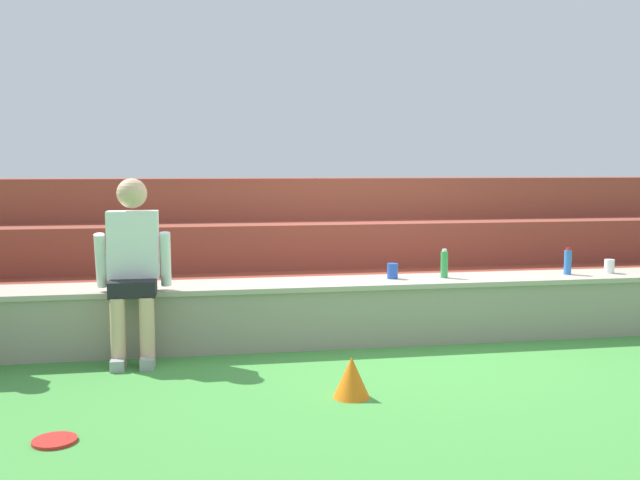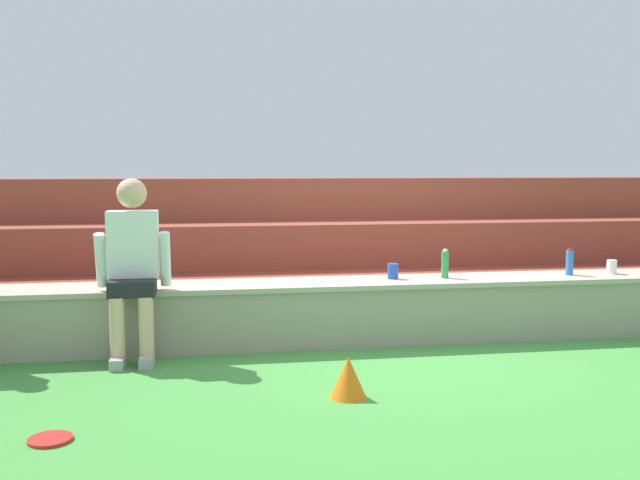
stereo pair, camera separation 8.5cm
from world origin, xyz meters
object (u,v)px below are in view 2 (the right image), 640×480
object	(u,v)px
person_left_of_center	(133,262)
water_bottle_center_gap	(570,262)
plastic_cup_middle	(393,271)
frisbee	(50,439)
plastic_cup_left_end	(612,267)
sports_cone	(348,377)
water_bottle_mid_left	(445,264)

from	to	relation	value
person_left_of_center	water_bottle_center_gap	world-z (taller)	person_left_of_center
plastic_cup_middle	frisbee	size ratio (longest dim) A/B	0.55
water_bottle_center_gap	person_left_of_center	bearing A→B (deg)	-175.58
water_bottle_center_gap	plastic_cup_left_end	size ratio (longest dim) A/B	1.91
person_left_of_center	plastic_cup_left_end	distance (m)	4.12
plastic_cup_left_end	sports_cone	size ratio (longest dim) A/B	0.47
water_bottle_center_gap	frisbee	xyz separation A→B (m)	(-3.99, -1.89, -0.62)
water_bottle_center_gap	sports_cone	distance (m)	2.73
person_left_of_center	plastic_cup_left_end	size ratio (longest dim) A/B	11.13
person_left_of_center	frisbee	world-z (taller)	person_left_of_center
frisbee	sports_cone	xyz separation A→B (m)	(1.72, 0.45, 0.12)
plastic_cup_left_end	person_left_of_center	bearing A→B (deg)	-175.91
sports_cone	person_left_of_center	bearing A→B (deg)	141.05
water_bottle_mid_left	plastic_cup_middle	size ratio (longest dim) A/B	1.92
person_left_of_center	sports_cone	bearing A→B (deg)	-38.95
person_left_of_center	sports_cone	size ratio (longest dim) A/B	5.22
plastic_cup_middle	sports_cone	bearing A→B (deg)	-114.84
water_bottle_mid_left	water_bottle_center_gap	distance (m)	1.14
plastic_cup_left_end	frisbee	bearing A→B (deg)	-156.66
plastic_cup_middle	frisbee	xyz separation A→B (m)	(-2.41, -1.93, -0.57)
water_bottle_mid_left	plastic_cup_left_end	size ratio (longest dim) A/B	2.01
plastic_cup_middle	sports_cone	world-z (taller)	plastic_cup_middle
water_bottle_center_gap	plastic_cup_middle	size ratio (longest dim) A/B	1.83
water_bottle_mid_left	sports_cone	size ratio (longest dim) A/B	0.94
plastic_cup_left_end	water_bottle_mid_left	bearing A→B (deg)	179.88
water_bottle_mid_left	plastic_cup_middle	bearing A→B (deg)	175.98
water_bottle_center_gap	plastic_cup_middle	xyz separation A→B (m)	(-1.59, 0.04, -0.05)
water_bottle_center_gap	sports_cone	size ratio (longest dim) A/B	0.90
sports_cone	water_bottle_center_gap	bearing A→B (deg)	32.35
plastic_cup_left_end	sports_cone	xyz separation A→B (m)	(-2.68, -1.44, -0.45)
frisbee	water_bottle_mid_left	bearing A→B (deg)	33.67
water_bottle_center_gap	frisbee	world-z (taller)	water_bottle_center_gap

